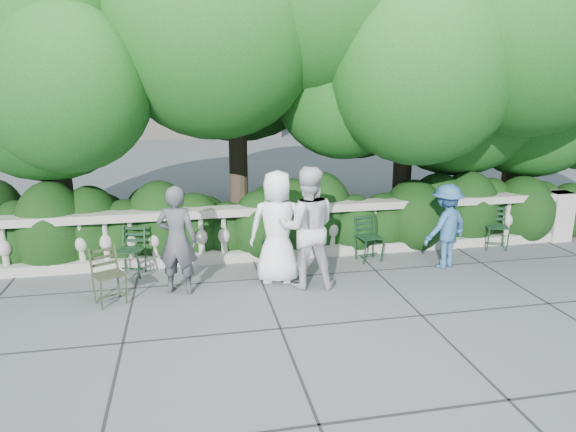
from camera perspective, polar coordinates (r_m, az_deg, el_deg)
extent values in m
plane|color=#505258|center=(7.89, 1.44, -8.86)|extent=(90.00, 90.00, 0.00)
cube|color=#9E998E|center=(9.51, -0.95, -4.12)|extent=(12.00, 0.32, 0.18)
cube|color=#9E998E|center=(9.27, -0.97, 0.81)|extent=(12.00, 0.36, 0.14)
cube|color=#9E998E|center=(11.83, 27.76, 0.00)|extent=(0.44, 0.44, 1.00)
cylinder|color=#3F3023|center=(10.87, -23.91, 4.14)|extent=(0.40, 0.40, 2.80)
ellipsoid|color=#103B11|center=(10.31, -25.79, 16.22)|extent=(5.28, 5.28, 3.96)
cylinder|color=#3F3023|center=(11.20, -5.57, 7.16)|extent=(0.40, 0.40, 3.40)
ellipsoid|color=#103B11|center=(10.67, -5.64, 21.54)|extent=(6.24, 6.24, 4.68)
cylinder|color=#3F3023|center=(11.45, 12.63, 6.03)|extent=(0.40, 0.40, 3.00)
ellipsoid|color=#103B11|center=(10.94, 14.38, 18.26)|extent=(5.52, 5.52, 4.14)
cylinder|color=#3F3023|center=(13.39, 23.60, 5.49)|extent=(0.40, 0.40, 2.60)
ellipsoid|color=#103B11|center=(12.93, 25.60, 14.39)|extent=(4.80, 4.80, 3.60)
imported|color=white|center=(8.16, -1.17, -1.25)|extent=(0.97, 0.70, 1.83)
imported|color=#444549|center=(7.92, -12.22, -2.63)|extent=(0.70, 0.57, 1.68)
imported|color=silver|center=(7.97, 2.15, -1.30)|extent=(1.03, 0.86, 1.92)
imported|color=#2D5889|center=(9.26, 17.14, -1.09)|extent=(1.10, 0.89, 1.48)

